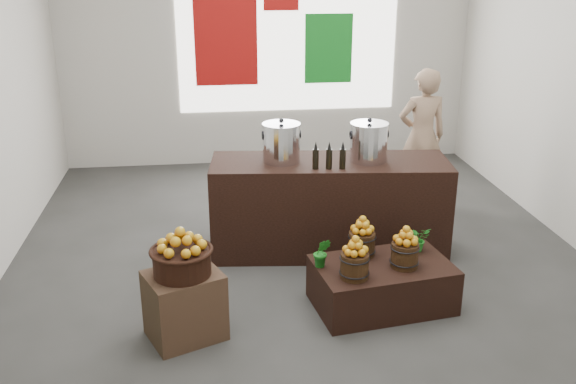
{
  "coord_description": "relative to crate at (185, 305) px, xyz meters",
  "views": [
    {
      "loc": [
        -0.9,
        -5.94,
        3.01
      ],
      "look_at": [
        -0.19,
        -0.4,
        0.93
      ],
      "focal_mm": 40.0,
      "sensor_mm": 36.0,
      "label": 1
    }
  ],
  "objects": [
    {
      "name": "display_table",
      "position": [
        1.75,
        0.29,
        -0.08
      ],
      "size": [
        1.3,
        0.91,
        0.42
      ],
      "primitive_type": "cube",
      "rotation": [
        0.0,
        0.0,
        0.15
      ],
      "color": "black",
      "rests_on": "ground"
    },
    {
      "name": "apple_bucket_rear",
      "position": [
        1.6,
        0.49,
        0.24
      ],
      "size": [
        0.24,
        0.24,
        0.22
      ],
      "primitive_type": "cylinder",
      "color": "#34220E",
      "rests_on": "display_table"
    },
    {
      "name": "crate",
      "position": [
        0.0,
        0.0,
        0.0
      ],
      "size": [
        0.72,
        0.67,
        0.58
      ],
      "primitive_type": "cube",
      "rotation": [
        0.0,
        0.0,
        0.4
      ],
      "color": "brown",
      "rests_on": "ground"
    },
    {
      "name": "apples_in_bucket_front_right",
      "position": [
        1.92,
        0.22,
        0.43
      ],
      "size": [
        0.18,
        0.18,
        0.16
      ],
      "primitive_type": null,
      "color": "#8E1204",
      "rests_on": "apple_bucket_front_right"
    },
    {
      "name": "deco_green_right",
      "position": [
        2.06,
        4.72,
        1.41
      ],
      "size": [
        0.7,
        0.04,
        1.0
      ],
      "primitive_type": "cube",
      "color": "#12771E",
      "rests_on": "back_wall"
    },
    {
      "name": "apples_in_basket",
      "position": [
        0.0,
        0.0,
        0.6
      ],
      "size": [
        0.36,
        0.36,
        0.19
      ],
      "primitive_type": null,
      "color": "#8E1204",
      "rests_on": "wicker_basket"
    },
    {
      "name": "stock_pot_left",
      "position": [
        0.99,
        1.56,
        0.9
      ],
      "size": [
        0.38,
        0.38,
        0.38
      ],
      "primitive_type": "cylinder",
      "color": "silver",
      "rests_on": "counter"
    },
    {
      "name": "herb_garnish_right",
      "position": [
        2.14,
        0.52,
        0.24
      ],
      "size": [
        0.25,
        0.23,
        0.24
      ],
      "primitive_type": "imported",
      "rotation": [
        0.0,
        0.0,
        0.26
      ],
      "color": "#156717",
      "rests_on": "display_table"
    },
    {
      "name": "shopper",
      "position": [
        2.91,
        2.81,
        0.57
      ],
      "size": [
        0.65,
        0.44,
        1.72
      ],
      "primitive_type": "imported",
      "rotation": [
        0.0,
        0.0,
        3.2
      ],
      "color": "#927359",
      "rests_on": "ground"
    },
    {
      "name": "back_opening",
      "position": [
        1.46,
        4.73,
        1.71
      ],
      "size": [
        3.2,
        0.02,
        2.4
      ],
      "primitive_type": "cube",
      "color": "white",
      "rests_on": "back_wall"
    },
    {
      "name": "apples_in_bucket_front_left",
      "position": [
        1.44,
        0.07,
        0.43
      ],
      "size": [
        0.18,
        0.18,
        0.16
      ],
      "primitive_type": null,
      "color": "#8E1204",
      "rests_on": "apple_bucket_front_left"
    },
    {
      "name": "herb_garnish_left",
      "position": [
        1.2,
        0.31,
        0.26
      ],
      "size": [
        0.18,
        0.15,
        0.27
      ],
      "primitive_type": "imported",
      "rotation": [
        0.0,
        0.0,
        -0.25
      ],
      "color": "#156717",
      "rests_on": "display_table"
    },
    {
      "name": "wicker_basket",
      "position": [
        0.0,
        0.0,
        0.4
      ],
      "size": [
        0.47,
        0.47,
        0.21
      ],
      "primitive_type": "cylinder",
      "color": "black",
      "rests_on": "crate"
    },
    {
      "name": "ground",
      "position": [
        1.16,
        1.25,
        -0.29
      ],
      "size": [
        7.0,
        7.0,
        0.0
      ],
      "primitive_type": "plane",
      "color": "#373735",
      "rests_on": "ground"
    },
    {
      "name": "apples_in_bucket_rear",
      "position": [
        1.6,
        0.49,
        0.43
      ],
      "size": [
        0.18,
        0.18,
        0.16
      ],
      "primitive_type": null,
      "color": "#8E1204",
      "rests_on": "apple_bucket_rear"
    },
    {
      "name": "stock_pot_center",
      "position": [
        1.88,
        1.46,
        0.9
      ],
      "size": [
        0.38,
        0.38,
        0.38
      ],
      "primitive_type": "cylinder",
      "color": "silver",
      "rests_on": "counter"
    },
    {
      "name": "back_wall",
      "position": [
        1.16,
        4.75,
        1.71
      ],
      "size": [
        6.0,
        0.04,
        4.0
      ],
      "primitive_type": "cube",
      "color": "#B9B4AA",
      "rests_on": "ground"
    },
    {
      "name": "apple_bucket_front_right",
      "position": [
        1.92,
        0.22,
        0.24
      ],
      "size": [
        0.24,
        0.24,
        0.22
      ],
      "primitive_type": "cylinder",
      "color": "#34220E",
      "rests_on": "display_table"
    },
    {
      "name": "apple_bucket_front_left",
      "position": [
        1.44,
        0.07,
        0.24
      ],
      "size": [
        0.24,
        0.24,
        0.22
      ],
      "primitive_type": "cylinder",
      "color": "#34220E",
      "rests_on": "display_table"
    },
    {
      "name": "counter",
      "position": [
        1.49,
        1.5,
        0.21
      ],
      "size": [
        2.52,
        1.03,
        1.0
      ],
      "primitive_type": "cube",
      "rotation": [
        0.0,
        0.0,
        -0.1
      ],
      "color": "black",
      "rests_on": "ground"
    },
    {
      "name": "deco_red_left",
      "position": [
        0.56,
        4.72,
        1.61
      ],
      "size": [
        0.9,
        0.04,
        1.4
      ],
      "primitive_type": "cube",
      "color": "#9A0D0B",
      "rests_on": "back_wall"
    },
    {
      "name": "oil_cruets",
      "position": [
        1.46,
        1.26,
        0.85
      ],
      "size": [
        0.27,
        0.09,
        0.28
      ],
      "primitive_type": null,
      "rotation": [
        0.0,
        0.0,
        -0.1
      ],
      "color": "black",
      "rests_on": "counter"
    }
  ]
}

